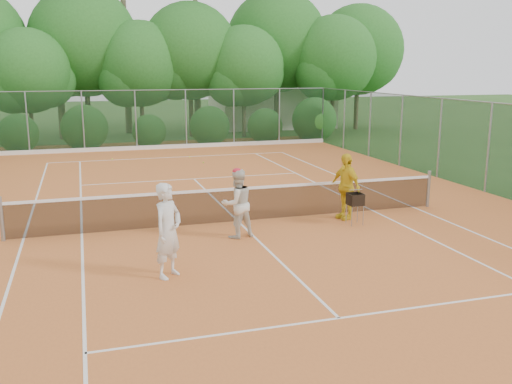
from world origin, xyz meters
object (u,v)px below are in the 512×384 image
player_center_grp (237,203)px  ball_hopper (355,200)px  player_white (168,231)px  player_yellow (346,186)px

player_center_grp → ball_hopper: (3.32, 0.20, -0.19)m
player_white → ball_hopper: size_ratio=2.26×
player_center_grp → player_yellow: bearing=14.2°
player_center_grp → ball_hopper: size_ratio=2.04×
ball_hopper → player_white: bearing=-144.5°
player_white → player_center_grp: 3.02m
player_yellow → player_center_grp: bearing=-90.9°
player_center_grp → player_yellow: player_yellow is taller
player_center_grp → ball_hopper: bearing=3.5°
player_yellow → ball_hopper: (-0.02, -0.64, -0.24)m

